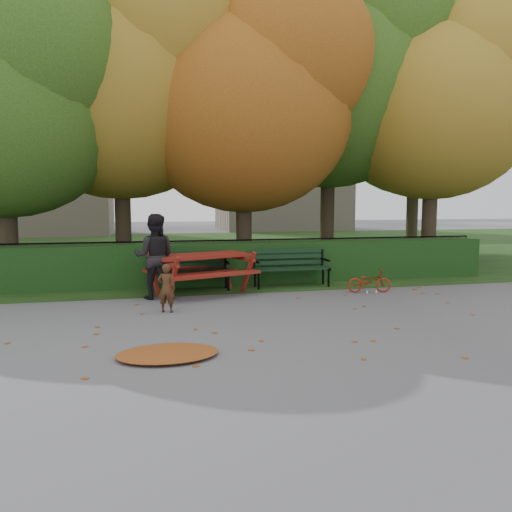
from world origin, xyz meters
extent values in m
plane|color=slate|center=(0.00, 0.00, 0.00)|extent=(90.00, 90.00, 0.00)
plane|color=#173412|center=(0.00, 14.00, 0.01)|extent=(90.00, 90.00, 0.00)
cube|color=#AF9D8C|center=(-9.00, 26.00, 7.50)|extent=(10.00, 7.00, 15.00)
cube|color=#AF9D8C|center=(8.00, 28.00, 6.00)|extent=(9.00, 6.00, 12.00)
cube|color=black|center=(0.00, 4.50, 0.50)|extent=(13.00, 0.90, 1.00)
cube|color=black|center=(0.00, 5.30, 0.08)|extent=(14.00, 0.04, 0.04)
cube|color=black|center=(0.00, 5.30, 1.00)|extent=(14.00, 0.04, 0.04)
cylinder|color=black|center=(-3.00, 5.30, 0.50)|extent=(0.03, 0.03, 1.00)
cylinder|color=black|center=(0.00, 5.30, 0.50)|extent=(0.03, 0.03, 1.00)
cylinder|color=black|center=(3.00, 5.30, 0.50)|extent=(0.03, 0.03, 1.00)
cylinder|color=black|center=(6.50, 5.30, 0.50)|extent=(0.03, 0.03, 1.00)
cylinder|color=#31251A|center=(-5.50, 5.80, 1.31)|extent=(0.44, 0.44, 2.62)
ellipsoid|color=#204B14|center=(-5.50, 5.80, 4.12)|extent=(5.60, 5.60, 5.04)
sphere|color=#204B14|center=(-4.52, 5.10, 5.38)|extent=(4.20, 4.20, 4.20)
cylinder|color=#31251A|center=(-2.80, 7.00, 1.57)|extent=(0.44, 0.44, 3.15)
ellipsoid|color=olive|center=(-2.80, 7.00, 4.95)|extent=(6.40, 6.40, 5.76)
sphere|color=olive|center=(-1.68, 6.20, 6.39)|extent=(4.80, 4.80, 4.80)
cylinder|color=#31251A|center=(0.50, 6.20, 1.40)|extent=(0.44, 0.44, 2.80)
ellipsoid|color=brown|center=(0.50, 6.20, 4.40)|extent=(6.00, 6.00, 5.40)
sphere|color=brown|center=(1.55, 5.45, 5.75)|extent=(4.50, 4.50, 4.50)
cylinder|color=#31251A|center=(3.50, 7.50, 1.75)|extent=(0.44, 0.44, 3.50)
ellipsoid|color=#204B14|center=(3.50, 7.50, 5.50)|extent=(6.80, 6.80, 6.12)
sphere|color=#204B14|center=(4.69, 6.65, 7.03)|extent=(5.10, 5.10, 5.10)
cylinder|color=#31251A|center=(6.20, 6.00, 1.49)|extent=(0.44, 0.44, 2.97)
ellipsoid|color=olive|center=(6.20, 6.00, 4.68)|extent=(5.80, 5.80, 5.22)
sphere|color=olive|center=(7.21, 5.28, 5.98)|extent=(4.35, 4.35, 4.35)
cylinder|color=#31251A|center=(8.00, 10.00, 1.57)|extent=(0.44, 0.44, 3.15)
ellipsoid|color=#204B14|center=(8.00, 10.00, 4.95)|extent=(6.00, 6.00, 5.40)
sphere|color=#204B14|center=(9.05, 9.25, 6.30)|extent=(4.50, 4.50, 4.50)
cube|color=black|center=(-1.30, 3.42, 0.44)|extent=(1.80, 0.12, 0.04)
cube|color=black|center=(-1.30, 3.60, 0.44)|extent=(1.80, 0.12, 0.04)
cube|color=black|center=(-1.30, 3.78, 0.44)|extent=(1.80, 0.12, 0.04)
cube|color=black|center=(-1.30, 3.87, 0.55)|extent=(1.80, 0.05, 0.10)
cube|color=black|center=(-1.30, 3.87, 0.70)|extent=(1.80, 0.05, 0.10)
cube|color=black|center=(-1.30, 3.87, 0.83)|extent=(1.80, 0.05, 0.10)
cube|color=black|center=(-2.15, 3.60, 0.42)|extent=(0.05, 0.55, 0.06)
cube|color=black|center=(-2.15, 3.87, 0.65)|extent=(0.05, 0.05, 0.41)
cylinder|color=black|center=(-2.15, 3.42, 0.22)|extent=(0.05, 0.05, 0.44)
cylinder|color=black|center=(-2.15, 3.78, 0.22)|extent=(0.05, 0.05, 0.44)
cube|color=black|center=(-2.15, 3.62, 0.62)|extent=(0.05, 0.45, 0.04)
cube|color=black|center=(-0.45, 3.60, 0.42)|extent=(0.05, 0.55, 0.06)
cube|color=black|center=(-0.45, 3.87, 0.65)|extent=(0.05, 0.05, 0.41)
cylinder|color=black|center=(-0.45, 3.42, 0.22)|extent=(0.05, 0.05, 0.44)
cylinder|color=black|center=(-0.45, 3.78, 0.22)|extent=(0.05, 0.05, 0.44)
cube|color=black|center=(-0.45, 3.62, 0.62)|extent=(0.05, 0.45, 0.04)
cube|color=black|center=(1.10, 3.42, 0.44)|extent=(1.80, 0.12, 0.04)
cube|color=black|center=(1.10, 3.60, 0.44)|extent=(1.80, 0.12, 0.04)
cube|color=black|center=(1.10, 3.78, 0.44)|extent=(1.80, 0.12, 0.04)
cube|color=black|center=(1.10, 3.87, 0.55)|extent=(1.80, 0.05, 0.10)
cube|color=black|center=(1.10, 3.87, 0.70)|extent=(1.80, 0.05, 0.10)
cube|color=black|center=(1.10, 3.87, 0.83)|extent=(1.80, 0.05, 0.10)
cube|color=black|center=(0.25, 3.60, 0.42)|extent=(0.05, 0.55, 0.06)
cube|color=black|center=(0.25, 3.87, 0.65)|extent=(0.05, 0.05, 0.41)
cylinder|color=black|center=(0.25, 3.42, 0.22)|extent=(0.05, 0.05, 0.44)
cylinder|color=black|center=(0.25, 3.78, 0.22)|extent=(0.05, 0.05, 0.44)
cube|color=black|center=(0.25, 3.62, 0.62)|extent=(0.05, 0.45, 0.04)
cube|color=black|center=(1.95, 3.60, 0.42)|extent=(0.05, 0.55, 0.06)
cube|color=black|center=(1.95, 3.87, 0.65)|extent=(0.05, 0.05, 0.41)
cylinder|color=black|center=(1.95, 3.42, 0.22)|extent=(0.05, 0.05, 0.44)
cylinder|color=black|center=(1.95, 3.78, 0.22)|extent=(0.05, 0.05, 0.44)
cube|color=black|center=(1.95, 3.62, 0.62)|extent=(0.05, 0.45, 0.04)
cube|color=maroon|center=(-1.09, 3.20, 0.84)|extent=(2.21, 1.50, 0.07)
cube|color=maroon|center=(-0.86, 2.56, 0.50)|extent=(2.01, 0.96, 0.06)
cube|color=maroon|center=(-1.33, 3.84, 0.50)|extent=(2.01, 0.96, 0.06)
cube|color=maroon|center=(-1.75, 2.42, 0.45)|extent=(0.26, 0.57, 0.99)
cube|color=maroon|center=(-2.10, 3.38, 0.45)|extent=(0.26, 0.57, 0.99)
cube|color=maroon|center=(-1.92, 2.90, 0.75)|extent=(0.59, 1.46, 0.07)
cube|color=maroon|center=(-0.09, 3.02, 0.45)|extent=(0.26, 0.57, 0.99)
cube|color=maroon|center=(-0.44, 3.98, 0.45)|extent=(0.26, 0.57, 0.99)
cube|color=maroon|center=(-0.26, 3.50, 0.75)|extent=(0.59, 1.46, 0.07)
cube|color=maroon|center=(-1.09, 3.20, 0.45)|extent=(1.73, 0.68, 0.07)
ellipsoid|color=brown|center=(-2.07, -1.14, 0.05)|extent=(1.49, 1.19, 0.09)
imported|color=#452916|center=(-1.93, 1.52, 0.44)|extent=(0.37, 0.30, 0.89)
imported|color=black|center=(-2.08, 2.90, 0.88)|extent=(0.96, 0.81, 1.76)
imported|color=#9C1B0E|center=(2.54, 2.51, 0.25)|extent=(1.01, 0.50, 0.51)
camera|label=1|loc=(-2.41, -7.50, 1.98)|focal=35.00mm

